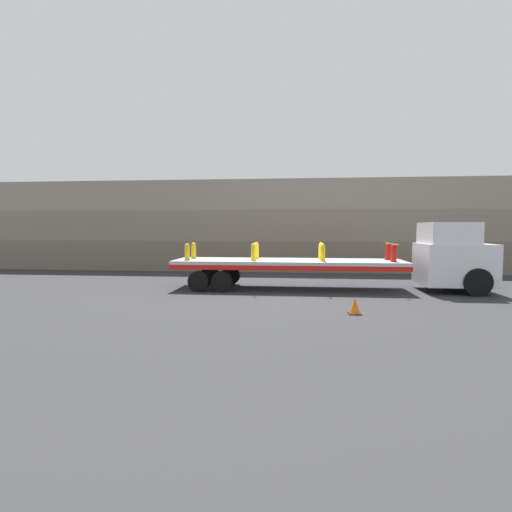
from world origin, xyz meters
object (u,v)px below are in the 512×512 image
(fire_hydrant_red_near_3, at_px, (394,253))
(fire_hydrant_red_far_3, at_px, (388,252))
(truck_cab, at_px, (455,257))
(fire_hydrant_yellow_near_0, at_px, (187,252))
(fire_hydrant_yellow_far_0, at_px, (194,251))
(fire_hydrant_yellow_far_2, at_px, (321,251))
(fire_hydrant_yellow_far_1, at_px, (256,251))
(fire_hydrant_yellow_near_2, at_px, (322,253))
(flatbed_trailer, at_px, (274,265))
(fire_hydrant_yellow_near_1, at_px, (254,252))
(traffic_cone, at_px, (355,306))

(fire_hydrant_red_near_3, height_order, fire_hydrant_red_far_3, same)
(truck_cab, xyz_separation_m, fire_hydrant_yellow_near_0, (-11.43, -0.55, 0.18))
(fire_hydrant_yellow_far_0, relative_size, fire_hydrant_red_far_3, 1.00)
(fire_hydrant_yellow_far_0, bearing_deg, fire_hydrant_red_near_3, -7.11)
(fire_hydrant_yellow_near_0, distance_m, fire_hydrant_yellow_far_2, 5.95)
(fire_hydrant_red_near_3, bearing_deg, truck_cab, 11.65)
(fire_hydrant_yellow_far_1, relative_size, fire_hydrant_yellow_near_2, 1.00)
(fire_hydrant_yellow_far_1, bearing_deg, fire_hydrant_yellow_near_2, -20.51)
(fire_hydrant_yellow_far_0, distance_m, fire_hydrant_yellow_far_1, 2.93)
(flatbed_trailer, distance_m, fire_hydrant_yellow_far_1, 1.15)
(fire_hydrant_yellow_far_1, distance_m, fire_hydrant_yellow_near_2, 3.12)
(fire_hydrant_yellow_near_2, height_order, fire_hydrant_red_far_3, same)
(fire_hydrant_yellow_near_1, bearing_deg, fire_hydrant_yellow_far_0, 159.49)
(fire_hydrant_yellow_far_0, bearing_deg, fire_hydrant_red_far_3, 0.00)
(truck_cab, relative_size, fire_hydrant_yellow_near_0, 3.98)
(fire_hydrant_red_far_3, bearing_deg, truck_cab, -11.65)
(fire_hydrant_yellow_far_1, height_order, traffic_cone, fire_hydrant_yellow_far_1)
(fire_hydrant_yellow_far_1, bearing_deg, fire_hydrant_red_far_3, 0.00)
(fire_hydrant_yellow_near_2, relative_size, fire_hydrant_red_far_3, 1.00)
(flatbed_trailer, height_order, fire_hydrant_yellow_far_2, fire_hydrant_yellow_far_2)
(fire_hydrant_yellow_near_0, bearing_deg, fire_hydrant_yellow_near_2, 0.00)
(flatbed_trailer, height_order, fire_hydrant_red_near_3, fire_hydrant_red_near_3)
(fire_hydrant_yellow_far_1, height_order, fire_hydrant_red_near_3, same)
(fire_hydrant_yellow_far_1, distance_m, traffic_cone, 6.77)
(fire_hydrant_yellow_far_0, bearing_deg, fire_hydrant_yellow_near_1, -20.51)
(fire_hydrant_yellow_near_0, relative_size, traffic_cone, 1.40)
(flatbed_trailer, bearing_deg, fire_hydrant_yellow_far_2, 14.63)
(fire_hydrant_yellow_far_2, relative_size, fire_hydrant_red_far_3, 1.00)
(fire_hydrant_yellow_near_0, bearing_deg, fire_hydrant_yellow_near_1, 0.00)
(fire_hydrant_red_near_3, relative_size, traffic_cone, 1.40)
(fire_hydrant_yellow_far_1, distance_m, fire_hydrant_red_near_3, 5.95)
(flatbed_trailer, distance_m, fire_hydrant_yellow_near_1, 1.15)
(fire_hydrant_yellow_near_2, bearing_deg, truck_cab, 5.60)
(flatbed_trailer, distance_m, fire_hydrant_yellow_far_0, 3.84)
(truck_cab, distance_m, fire_hydrant_yellow_near_1, 8.52)
(fire_hydrant_yellow_near_1, height_order, fire_hydrant_yellow_near_2, same)
(truck_cab, bearing_deg, fire_hydrant_yellow_far_2, 174.40)
(fire_hydrant_yellow_near_2, bearing_deg, fire_hydrant_red_far_3, 20.51)
(fire_hydrant_yellow_near_0, xyz_separation_m, traffic_cone, (6.59, -4.43, -1.39))
(fire_hydrant_red_far_3, bearing_deg, fire_hydrant_yellow_far_2, 180.00)
(fire_hydrant_yellow_far_1, bearing_deg, traffic_cone, -56.42)
(truck_cab, distance_m, traffic_cone, 7.04)
(fire_hydrant_yellow_far_2, bearing_deg, fire_hydrant_yellow_far_1, 180.00)
(flatbed_trailer, bearing_deg, fire_hydrant_yellow_near_1, -146.60)
(fire_hydrant_yellow_near_1, height_order, fire_hydrant_yellow_far_2, same)
(fire_hydrant_yellow_near_0, relative_size, fire_hydrant_yellow_near_2, 1.00)
(fire_hydrant_yellow_far_0, distance_m, fire_hydrant_yellow_near_1, 3.12)
(fire_hydrant_yellow_near_0, bearing_deg, fire_hydrant_yellow_far_2, 10.59)
(flatbed_trailer, xyz_separation_m, fire_hydrant_yellow_far_0, (-3.75, 0.55, 0.59))
(flatbed_trailer, relative_size, fire_hydrant_yellow_near_0, 13.58)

